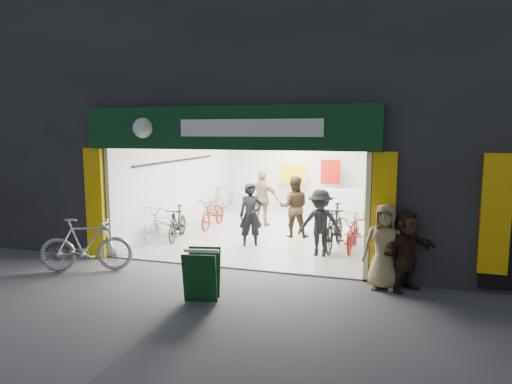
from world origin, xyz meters
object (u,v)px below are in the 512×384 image
at_px(bike_left_front, 167,222).
at_px(sandwich_board, 202,274).
at_px(pedestrian_near, 384,247).
at_px(parked_bike, 86,245).
at_px(bike_right_front, 334,227).

height_order(bike_left_front, sandwich_board, bike_left_front).
distance_m(bike_left_front, pedestrian_near, 6.24).
bearing_deg(bike_left_front, pedestrian_near, -12.38).
bearing_deg(pedestrian_near, parked_bike, -169.16).
bearing_deg(sandwich_board, pedestrian_near, 16.67).
bearing_deg(bike_right_front, parked_bike, -141.23).
distance_m(pedestrian_near, sandwich_board, 3.46).
relative_size(pedestrian_near, sandwich_board, 1.80).
height_order(bike_left_front, parked_bike, parked_bike).
xyz_separation_m(parked_bike, pedestrian_near, (6.10, 0.74, 0.24)).
bearing_deg(parked_bike, pedestrian_near, -105.64).
xyz_separation_m(pedestrian_near, sandwich_board, (-3.04, -1.63, -0.32)).
relative_size(parked_bike, sandwich_board, 2.12).
height_order(bike_right_front, parked_bike, bike_right_front).
height_order(parked_bike, pedestrian_near, pedestrian_near).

